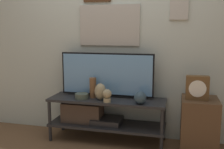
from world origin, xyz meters
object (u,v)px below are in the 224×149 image
(vase_urn_stoneware, at_px, (100,92))
(mantel_clock, at_px, (197,88))
(television, at_px, (107,74))
(vase_wide_bowl, at_px, (82,96))
(vase_round_glass, at_px, (140,98))
(vase_tall_ceramic, at_px, (93,88))
(decorative_bust, at_px, (107,95))

(vase_urn_stoneware, distance_m, mantel_clock, 1.11)
(television, relative_size, vase_urn_stoneware, 5.81)
(vase_wide_bowl, xyz_separation_m, vase_round_glass, (0.73, -0.06, 0.04))
(vase_urn_stoneware, height_order, mantel_clock, mantel_clock)
(vase_wide_bowl, distance_m, vase_urn_stoneware, 0.25)
(vase_tall_ceramic, height_order, decorative_bust, vase_tall_ceramic)
(vase_tall_ceramic, xyz_separation_m, vase_urn_stoneware, (0.12, -0.08, -0.02))
(vase_tall_ceramic, bearing_deg, television, 31.02)
(television, xyz_separation_m, vase_wide_bowl, (-0.27, -0.16, -0.25))
(vase_round_glass, xyz_separation_m, vase_urn_stoneware, (-0.49, 0.05, 0.03))
(vase_wide_bowl, distance_m, vase_round_glass, 0.73)
(vase_wide_bowl, relative_size, mantel_clock, 0.64)
(television, height_order, vase_tall_ceramic, television)
(vase_round_glass, bearing_deg, vase_urn_stoneware, 173.84)
(vase_urn_stoneware, bearing_deg, decorative_bust, -39.08)
(television, bearing_deg, vase_urn_stoneware, -100.81)
(decorative_bust, xyz_separation_m, mantel_clock, (0.99, 0.11, 0.12))
(vase_tall_ceramic, bearing_deg, vase_urn_stoneware, -33.10)
(vase_round_glass, relative_size, vase_tall_ceramic, 0.57)
(vase_round_glass, relative_size, decorative_bust, 0.91)
(vase_wide_bowl, relative_size, vase_tall_ceramic, 0.67)
(television, relative_size, vase_round_glass, 8.26)
(television, relative_size, mantel_clock, 4.44)
(vase_tall_ceramic, distance_m, decorative_bust, 0.28)
(television, distance_m, vase_round_glass, 0.55)
(vase_wide_bowl, height_order, vase_round_glass, vase_round_glass)
(television, xyz_separation_m, vase_tall_ceramic, (-0.15, -0.09, -0.16))
(mantel_clock, bearing_deg, vase_urn_stoneware, -178.74)
(decorative_bust, bearing_deg, vase_wide_bowl, 165.12)
(vase_urn_stoneware, bearing_deg, television, 79.19)
(television, distance_m, vase_tall_ceramic, 0.24)
(vase_round_glass, bearing_deg, vase_tall_ceramic, 167.87)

